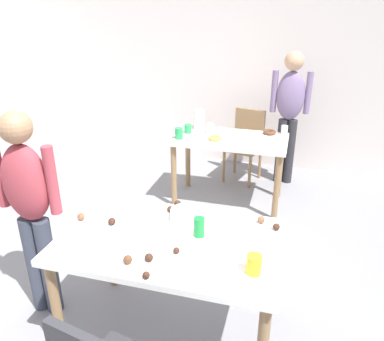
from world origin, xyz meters
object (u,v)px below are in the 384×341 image
at_px(chair_far_table, 246,141).
at_px(person_girl_near, 29,201).
at_px(soda_can, 199,227).
at_px(dining_table_far, 229,148).
at_px(person_adult_far, 290,107).
at_px(pitcher_far, 199,120).
at_px(dining_table_near, 171,251).
at_px(mixing_bowl, 187,215).

height_order(chair_far_table, person_girl_near, person_girl_near).
bearing_deg(person_girl_near, soda_can, 4.65).
xyz_separation_m(dining_table_far, person_adult_far, (0.57, 0.70, 0.31)).
xyz_separation_m(person_adult_far, pitcher_far, (-0.95, -0.50, -0.09)).
xyz_separation_m(dining_table_near, chair_far_table, (0.09, 2.65, -0.16)).
height_order(dining_table_near, person_adult_far, person_adult_far).
height_order(chair_far_table, person_adult_far, person_adult_far).
bearing_deg(dining_table_near, person_adult_far, 78.04).
xyz_separation_m(dining_table_near, dining_table_far, (-0.00, 1.97, -0.02)).
bearing_deg(chair_far_table, person_adult_far, 2.35).
bearing_deg(person_girl_near, mixing_bowl, 14.65).
height_order(dining_table_near, person_girl_near, person_girl_near).
xyz_separation_m(person_girl_near, soda_can, (1.10, 0.09, -0.06)).
height_order(chair_far_table, mixing_bowl, chair_far_table).
height_order(chair_far_table, pitcher_far, pitcher_far).
height_order(dining_table_near, pitcher_far, pitcher_far).
relative_size(dining_table_near, chair_far_table, 1.52).
bearing_deg(person_adult_far, chair_far_table, -177.65).
bearing_deg(person_adult_far, dining_table_far, -128.79).
distance_m(dining_table_far, chair_far_table, 0.70).
bearing_deg(person_girl_near, dining_table_far, 64.56).
xyz_separation_m(dining_table_near, person_adult_far, (0.57, 2.67, 0.29)).
relative_size(chair_far_table, soda_can, 7.13).
bearing_deg(chair_far_table, dining_table_far, -97.13).
relative_size(person_adult_far, mixing_bowl, 7.42).
height_order(person_girl_near, pitcher_far, person_girl_near).
relative_size(chair_far_table, person_girl_near, 0.59).
height_order(dining_table_near, soda_can, soda_can).
xyz_separation_m(dining_table_near, pitcher_far, (-0.39, 2.17, 0.20)).
relative_size(person_girl_near, pitcher_far, 6.65).
distance_m(dining_table_near, mixing_bowl, 0.27).
xyz_separation_m(person_girl_near, mixing_bowl, (0.97, 0.25, -0.09)).
xyz_separation_m(dining_table_far, person_girl_near, (-0.94, -1.98, 0.24)).
xyz_separation_m(dining_table_near, soda_can, (0.16, 0.07, 0.15)).
distance_m(dining_table_near, pitcher_far, 2.21).
distance_m(person_adult_far, mixing_bowl, 2.49).
relative_size(person_girl_near, soda_can, 12.01).
bearing_deg(dining_table_near, pitcher_far, 100.13).
bearing_deg(mixing_bowl, chair_far_table, 88.72).
bearing_deg(person_adult_far, soda_can, -98.94).
bearing_deg(chair_far_table, person_girl_near, -111.09).
bearing_deg(chair_far_table, soda_can, -88.40).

